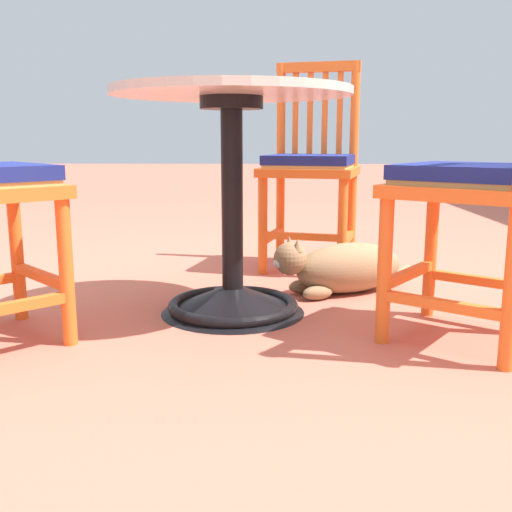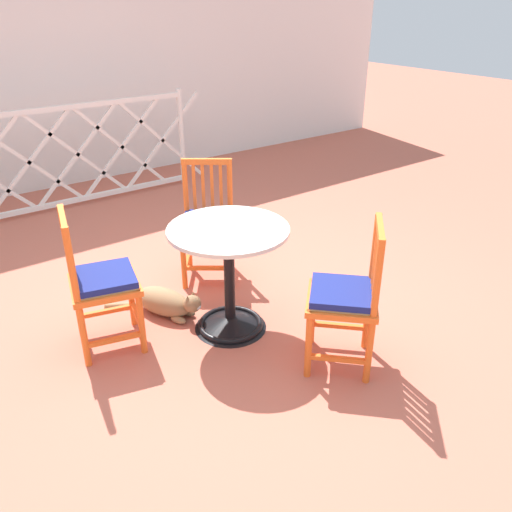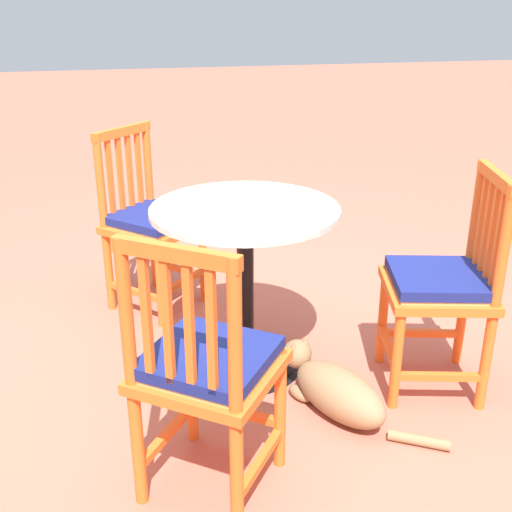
{
  "view_description": "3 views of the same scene",
  "coord_description": "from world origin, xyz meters",
  "px_view_note": "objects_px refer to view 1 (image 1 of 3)",
  "views": [
    {
      "loc": [
        1.9,
        0.03,
        0.57
      ],
      "look_at": [
        0.08,
        -0.01,
        0.22
      ],
      "focal_mm": 41.91,
      "sensor_mm": 36.0,
      "label": 1
    },
    {
      "loc": [
        -1.64,
        -2.58,
        2.02
      ],
      "look_at": [
        0.11,
        -0.19,
        0.53
      ],
      "focal_mm": 37.02,
      "sensor_mm": 36.0,
      "label": 2
    },
    {
      "loc": [
        0.45,
        2.27,
        1.52
      ],
      "look_at": [
        -0.07,
        -0.06,
        0.53
      ],
      "focal_mm": 44.82,
      "sensor_mm": 36.0,
      "label": 3
    }
  ],
  "objects_px": {
    "orange_chair_near_fence": "(311,168)",
    "tabby_cat": "(340,268)",
    "cafe_table": "(232,229)",
    "orange_chair_by_planter": "(479,185)"
  },
  "relations": [
    {
      "from": "orange_chair_near_fence",
      "to": "tabby_cat",
      "type": "distance_m",
      "value": 0.59
    },
    {
      "from": "orange_chair_by_planter",
      "to": "tabby_cat",
      "type": "height_order",
      "value": "orange_chair_by_planter"
    },
    {
      "from": "cafe_table",
      "to": "orange_chair_near_fence",
      "type": "bearing_deg",
      "value": 157.52
    },
    {
      "from": "tabby_cat",
      "to": "orange_chair_by_planter",
      "type": "bearing_deg",
      "value": 30.32
    },
    {
      "from": "orange_chair_by_planter",
      "to": "orange_chair_near_fence",
      "type": "height_order",
      "value": "same"
    },
    {
      "from": "orange_chair_by_planter",
      "to": "orange_chair_near_fence",
      "type": "relative_size",
      "value": 1.0
    },
    {
      "from": "orange_chair_near_fence",
      "to": "tabby_cat",
      "type": "xyz_separation_m",
      "value": [
        0.47,
        0.09,
        -0.35
      ]
    },
    {
      "from": "orange_chair_near_fence",
      "to": "cafe_table",
      "type": "bearing_deg",
      "value": -22.48
    },
    {
      "from": "cafe_table",
      "to": "orange_chair_by_planter",
      "type": "xyz_separation_m",
      "value": [
        0.27,
        0.7,
        0.16
      ]
    },
    {
      "from": "orange_chair_by_planter",
      "to": "tabby_cat",
      "type": "bearing_deg",
      "value": -149.68
    }
  ]
}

